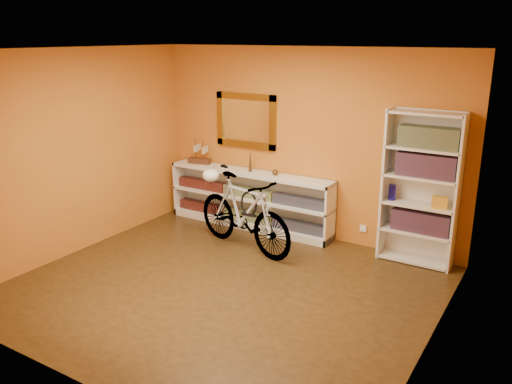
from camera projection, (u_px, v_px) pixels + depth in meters
The scene contains 24 objects.
floor at pixel (224, 288), 5.92m from camera, with size 4.50×4.00×0.01m, color #32200D.
ceiling at pixel (219, 49), 5.17m from camera, with size 4.50×4.00×0.01m, color silver.
back_wall at pixel (306, 144), 7.18m from camera, with size 4.50×0.01×2.60m, color #B6611B.
left_wall at pixel (77, 153), 6.67m from camera, with size 0.01×4.00×2.60m, color #B6611B.
right_wall at pixel (440, 213), 4.41m from camera, with size 0.01×4.00×2.60m, color #B6611B.
gilt_mirror at pixel (246, 121), 7.55m from camera, with size 0.98×0.06×0.78m, color brown.
wall_socket at pixel (363, 228), 7.02m from camera, with size 0.09×0.01×0.09m, color silver.
console_unit at pixel (250, 199), 7.68m from camera, with size 2.60×0.35×0.85m, color silver, non-canonical shape.
cd_row_lower at pixel (249, 216), 7.73m from camera, with size 2.50×0.13×0.14m, color black.
cd_row_upper at pixel (249, 192), 7.63m from camera, with size 2.50×0.13×0.14m, color navy.
model_ship at pixel (199, 151), 7.95m from camera, with size 0.34×0.13×0.41m, color #3E2011, non-canonical shape.
toy_car at pixel (224, 167), 7.77m from camera, with size 0.00×0.00×0.00m, color black.
bronze_ornament at pixel (250, 161), 7.50m from camera, with size 0.05×0.05×0.32m, color #51371C.
decorative_orb at pixel (275, 172), 7.33m from camera, with size 0.08×0.08×0.08m, color #51371C.
bookcase at pixel (420, 189), 6.33m from camera, with size 0.90×0.30×1.90m, color silver, non-canonical shape.
book_row_a at pixel (421, 221), 6.42m from camera, with size 0.70×0.22×0.26m, color maroon.
book_row_b at pixel (427, 165), 6.22m from camera, with size 0.70×0.22×0.28m, color maroon.
book_row_c at pixel (430, 137), 6.12m from camera, with size 0.70×0.22×0.25m, color #19535A.
travel_mug at pixel (392, 192), 6.50m from camera, with size 0.09×0.09×0.20m, color #191697.
red_tin at pixel (409, 138), 6.28m from camera, with size 0.13×0.13×0.17m, color maroon.
yellow_bag at pixel (440, 202), 6.20m from camera, with size 0.18×0.12×0.14m, color gold.
bicycle at pixel (244, 213), 6.85m from camera, with size 1.72×0.44×1.01m, color silver.
helmet at pixel (211, 175), 7.19m from camera, with size 0.24×0.23×0.18m, color white.
u_lock at pixel (249, 204), 6.74m from camera, with size 0.24×0.24×0.03m, color black.
Camera 1 is at (3.11, -4.37, 2.75)m, focal length 36.76 mm.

